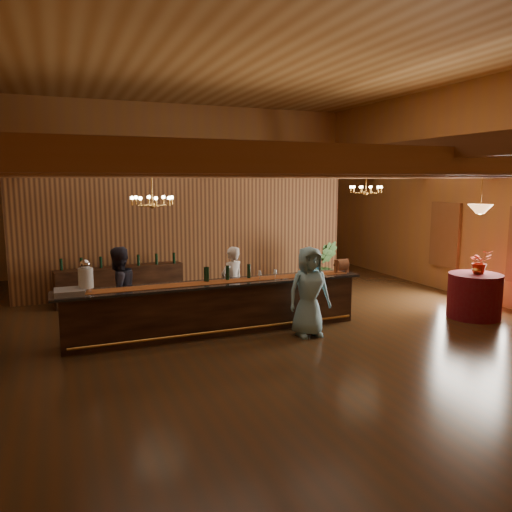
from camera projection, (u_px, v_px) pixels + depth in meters
name	position (u px, v px, depth m)	size (l,w,h in m)	color
floor	(256.00, 322.00, 10.67)	(14.00, 14.00, 0.00)	#3E2512
ceiling	(256.00, 53.00, 9.85)	(14.00, 14.00, 0.00)	#AC7F42
wall_back	(178.00, 188.00, 16.69)	(12.00, 0.10, 5.50)	#A97137
wall_right	(478.00, 191.00, 12.46)	(0.10, 14.00, 5.50)	#A97137
beam_grid	(247.00, 169.00, 10.65)	(11.90, 13.90, 0.39)	brown
support_posts	(265.00, 251.00, 9.97)	(9.20, 10.20, 3.20)	brown
partition_wall	(191.00, 235.00, 13.47)	(9.00, 0.18, 3.10)	#925B2E
window_right_back	(445.00, 235.00, 13.54)	(0.12, 1.05, 1.75)	white
backroom_boxes	(182.00, 261.00, 15.53)	(4.10, 0.60, 1.10)	#412412
tasting_bar	(217.00, 307.00, 9.88)	(6.14, 0.85, 1.03)	#412412
beverage_dispenser	(86.00, 277.00, 8.89)	(0.26, 0.26, 0.60)	silver
glass_rack_tray	(69.00, 292.00, 8.73)	(0.50, 0.50, 0.10)	gray
raffle_drum	(342.00, 265.00, 10.79)	(0.34, 0.24, 0.30)	brown
bar_bottle_0	(206.00, 275.00, 9.82)	(0.07, 0.07, 0.30)	black
bar_bottle_1	(207.00, 274.00, 9.83)	(0.07, 0.07, 0.30)	black
bar_bottle_2	(228.00, 273.00, 9.99)	(0.07, 0.07, 0.30)	black
bar_bottle_3	(249.00, 271.00, 10.16)	(0.07, 0.07, 0.30)	black
backbar_shelf	(121.00, 284.00, 12.50)	(3.13, 0.49, 0.88)	#412412
round_table	(474.00, 296.00, 10.99)	(1.13, 1.13, 0.98)	#54050E
chandelier_left	(152.00, 200.00, 9.57)	(0.80, 0.80, 0.73)	gold
chandelier_right	(366.00, 189.00, 12.72)	(0.80, 0.80, 0.57)	gold
pendant_lamp	(480.00, 209.00, 10.71)	(0.52, 0.52, 0.90)	gold
bartender	(232.00, 284.00, 10.74)	(0.59, 0.39, 1.61)	white
staff_second	(119.00, 291.00, 9.75)	(0.84, 0.66, 1.74)	#242331
guest	(309.00, 292.00, 9.64)	(0.86, 0.56, 1.76)	#7BB7CB
floor_plant	(324.00, 266.00, 13.71)	(0.76, 0.61, 1.38)	#37622D
table_flowers	(480.00, 262.00, 10.94)	(0.47, 0.41, 0.52)	#A81F07
table_vase	(477.00, 267.00, 10.89)	(0.16, 0.16, 0.32)	gold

